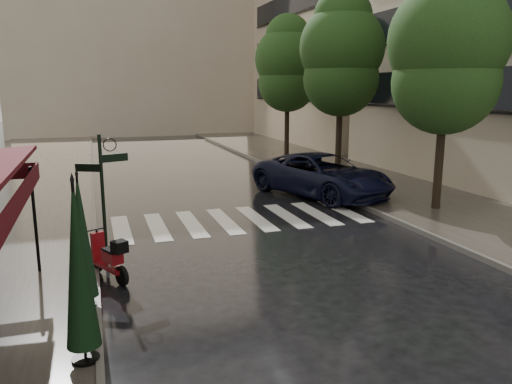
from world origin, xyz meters
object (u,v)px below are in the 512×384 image
scooter (109,258)px  parasol_back (81,236)px  parasol_front (79,265)px  parked_car (322,175)px

scooter → parasol_back: 1.97m
parasol_back → scooter: bearing=73.2°
parasol_front → parasol_back: parasol_front is taller
parked_car → parasol_front: bearing=-151.8°
parked_car → parasol_front: 13.24m
parasol_back → parked_car: bearing=42.9°
parked_car → parasol_back: bearing=-158.0°
parked_car → parasol_back: 11.83m
parked_car → scooter: bearing=-162.7°
parked_car → parasol_back: parasol_back is taller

